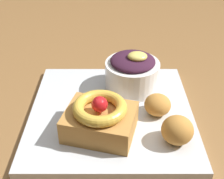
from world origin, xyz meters
The scene contains 6 objects.
dining_table centered at (0.00, 0.00, 0.64)m, with size 1.32×1.00×0.73m.
front_plate centered at (-0.03, -0.17, 0.74)m, with size 0.27×0.27×0.01m, color silver.
cake_slice centered at (-0.04, -0.22, 0.77)m, with size 0.12×0.10×0.06m.
berry_ramekin centered at (0.01, -0.10, 0.78)m, with size 0.10×0.10×0.08m.
fritter_front centered at (0.07, -0.24, 0.76)m, with size 0.05×0.05×0.04m, color #BC7F38.
fritter_middle centered at (0.05, -0.18, 0.76)m, with size 0.04×0.04×0.04m, color #BC7F38.
Camera 1 is at (-0.03, -0.57, 1.06)m, focal length 47.93 mm.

